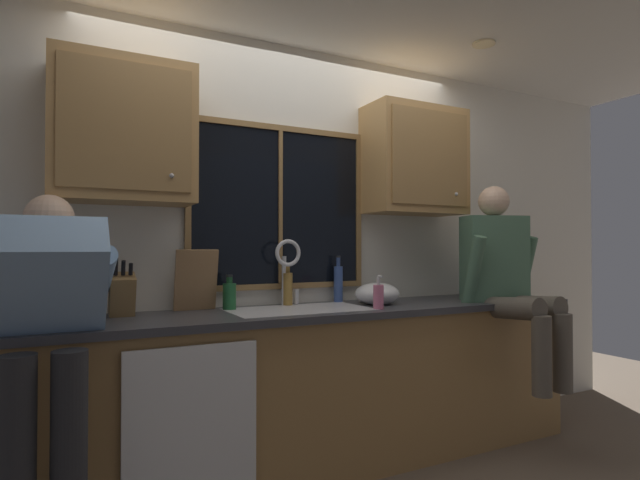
{
  "coord_description": "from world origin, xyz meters",
  "views": [
    {
      "loc": [
        -1.24,
        -2.88,
        1.27
      ],
      "look_at": [
        0.07,
        -0.3,
        1.32
      ],
      "focal_mm": 27.9,
      "sensor_mm": 36.0,
      "label": 1
    }
  ],
  "objects_px": {
    "bottle_tall_clear": "(338,283)",
    "bottle_amber_small": "(229,295)",
    "soap_dispenser": "(379,296)",
    "knife_block": "(122,295)",
    "cutting_board": "(196,280)",
    "mixing_bowl": "(377,294)",
    "person_sitting_on_counter": "(506,274)",
    "person_standing": "(46,329)",
    "bottle_green_glass": "(288,288)"
  },
  "relations": [
    {
      "from": "person_standing",
      "to": "mixing_bowl",
      "type": "xyz_separation_m",
      "value": [
        1.8,
        0.31,
        0.04
      ]
    },
    {
      "from": "bottle_amber_small",
      "to": "soap_dispenser",
      "type": "bearing_deg",
      "value": -25.47
    },
    {
      "from": "mixing_bowl",
      "to": "knife_block",
      "type": "bearing_deg",
      "value": 175.55
    },
    {
      "from": "cutting_board",
      "to": "bottle_amber_small",
      "type": "xyz_separation_m",
      "value": [
        0.18,
        -0.05,
        -0.09
      ]
    },
    {
      "from": "bottle_tall_clear",
      "to": "person_sitting_on_counter",
      "type": "bearing_deg",
      "value": -27.66
    },
    {
      "from": "mixing_bowl",
      "to": "soap_dispenser",
      "type": "relative_size",
      "value": 1.44
    },
    {
      "from": "person_sitting_on_counter",
      "to": "bottle_amber_small",
      "type": "distance_m",
      "value": 1.76
    },
    {
      "from": "knife_block",
      "to": "bottle_amber_small",
      "type": "relative_size",
      "value": 1.63
    },
    {
      "from": "soap_dispenser",
      "to": "bottle_amber_small",
      "type": "bearing_deg",
      "value": 154.53
    },
    {
      "from": "bottle_tall_clear",
      "to": "person_standing",
      "type": "bearing_deg",
      "value": -162.32
    },
    {
      "from": "cutting_board",
      "to": "person_standing",
      "type": "bearing_deg",
      "value": -144.9
    },
    {
      "from": "bottle_tall_clear",
      "to": "soap_dispenser",
      "type": "bearing_deg",
      "value": -86.76
    },
    {
      "from": "mixing_bowl",
      "to": "person_standing",
      "type": "bearing_deg",
      "value": -170.13
    },
    {
      "from": "person_sitting_on_counter",
      "to": "bottle_tall_clear",
      "type": "xyz_separation_m",
      "value": [
        -0.96,
        0.5,
        -0.06
      ]
    },
    {
      "from": "bottle_tall_clear",
      "to": "bottle_amber_small",
      "type": "relative_size",
      "value": 1.52
    },
    {
      "from": "bottle_green_glass",
      "to": "bottle_amber_small",
      "type": "bearing_deg",
      "value": -173.33
    },
    {
      "from": "knife_block",
      "to": "soap_dispenser",
      "type": "height_order",
      "value": "knife_block"
    },
    {
      "from": "bottle_tall_clear",
      "to": "bottle_amber_small",
      "type": "height_order",
      "value": "bottle_tall_clear"
    },
    {
      "from": "person_standing",
      "to": "bottle_green_glass",
      "type": "xyz_separation_m",
      "value": [
        1.27,
        0.5,
        0.08
      ]
    },
    {
      "from": "knife_block",
      "to": "bottle_tall_clear",
      "type": "xyz_separation_m",
      "value": [
        1.31,
        0.09,
        0.02
      ]
    },
    {
      "from": "mixing_bowl",
      "to": "bottle_amber_small",
      "type": "height_order",
      "value": "bottle_amber_small"
    },
    {
      "from": "cutting_board",
      "to": "bottle_green_glass",
      "type": "bearing_deg",
      "value": -0.21
    },
    {
      "from": "person_sitting_on_counter",
      "to": "cutting_board",
      "type": "xyz_separation_m",
      "value": [
        -1.88,
        0.48,
        -0.01
      ]
    },
    {
      "from": "person_standing",
      "to": "knife_block",
      "type": "distance_m",
      "value": 0.54
    },
    {
      "from": "knife_block",
      "to": "cutting_board",
      "type": "height_order",
      "value": "cutting_board"
    },
    {
      "from": "person_standing",
      "to": "soap_dispenser",
      "type": "distance_m",
      "value": 1.66
    },
    {
      "from": "bottle_tall_clear",
      "to": "mixing_bowl",
      "type": "bearing_deg",
      "value": -52.38
    },
    {
      "from": "cutting_board",
      "to": "bottle_green_glass",
      "type": "relative_size",
      "value": 1.34
    },
    {
      "from": "mixing_bowl",
      "to": "soap_dispenser",
      "type": "bearing_deg",
      "value": -121.93
    },
    {
      "from": "person_sitting_on_counter",
      "to": "knife_block",
      "type": "distance_m",
      "value": 2.31
    },
    {
      "from": "knife_block",
      "to": "mixing_bowl",
      "type": "bearing_deg",
      "value": -4.45
    },
    {
      "from": "person_sitting_on_counter",
      "to": "mixing_bowl",
      "type": "distance_m",
      "value": 0.86
    },
    {
      "from": "cutting_board",
      "to": "soap_dispenser",
      "type": "relative_size",
      "value": 1.79
    },
    {
      "from": "bottle_green_glass",
      "to": "cutting_board",
      "type": "bearing_deg",
      "value": 179.79
    },
    {
      "from": "knife_block",
      "to": "soap_dispenser",
      "type": "relative_size",
      "value": 1.66
    },
    {
      "from": "mixing_bowl",
      "to": "bottle_amber_small",
      "type": "xyz_separation_m",
      "value": [
        -0.9,
        0.15,
        0.02
      ]
    },
    {
      "from": "person_standing",
      "to": "mixing_bowl",
      "type": "relative_size",
      "value": 5.42
    },
    {
      "from": "cutting_board",
      "to": "bottle_amber_small",
      "type": "bearing_deg",
      "value": -14.57
    },
    {
      "from": "bottle_tall_clear",
      "to": "cutting_board",
      "type": "bearing_deg",
      "value": -178.9
    },
    {
      "from": "person_sitting_on_counter",
      "to": "person_standing",
      "type": "bearing_deg",
      "value": -179.56
    },
    {
      "from": "knife_block",
      "to": "bottle_amber_small",
      "type": "xyz_separation_m",
      "value": [
        0.57,
        0.03,
        -0.03
      ]
    },
    {
      "from": "bottle_tall_clear",
      "to": "bottle_amber_small",
      "type": "xyz_separation_m",
      "value": [
        -0.74,
        -0.06,
        -0.04
      ]
    },
    {
      "from": "person_standing",
      "to": "bottle_green_glass",
      "type": "bearing_deg",
      "value": 21.53
    },
    {
      "from": "soap_dispenser",
      "to": "bottle_tall_clear",
      "type": "xyz_separation_m",
      "value": [
        -0.02,
        0.43,
        0.05
      ]
    },
    {
      "from": "mixing_bowl",
      "to": "person_sitting_on_counter",
      "type": "bearing_deg",
      "value": -20.18
    },
    {
      "from": "person_standing",
      "to": "mixing_bowl",
      "type": "distance_m",
      "value": 1.83
    },
    {
      "from": "knife_block",
      "to": "cutting_board",
      "type": "distance_m",
      "value": 0.41
    },
    {
      "from": "person_sitting_on_counter",
      "to": "soap_dispenser",
      "type": "distance_m",
      "value": 0.94
    },
    {
      "from": "cutting_board",
      "to": "bottle_tall_clear",
      "type": "distance_m",
      "value": 0.92
    },
    {
      "from": "soap_dispenser",
      "to": "bottle_green_glass",
      "type": "bearing_deg",
      "value": 133.51
    }
  ]
}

